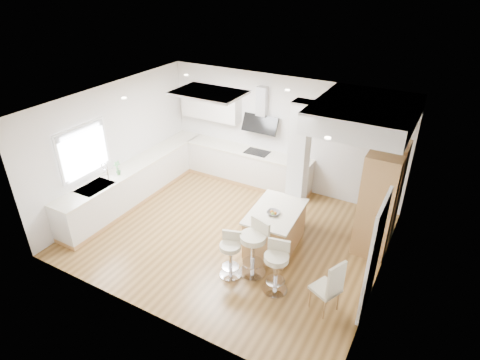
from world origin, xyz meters
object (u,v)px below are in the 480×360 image
Objects in this scene: peninsula at (275,228)px; bar_stool_c at (276,265)px; dining_chair at (330,286)px; bar_stool_b at (254,246)px; bar_stool_a at (231,253)px.

bar_stool_c is at bearing -67.92° from peninsula.
peninsula is 1.39× the size of dining_chair.
bar_stool_c is 0.96m from dining_chair.
bar_stool_b is 1.51m from dining_chair.
bar_stool_b reaches higher than peninsula.
bar_stool_b reaches higher than bar_stool_c.
bar_stool_b reaches higher than dining_chair.
peninsula is at bearing 56.16° from bar_stool_a.
bar_stool_a is 0.90× the size of bar_stool_c.
bar_stool_a is 1.83m from dining_chair.
bar_stool_b is 1.06× the size of dining_chair.
dining_chair is (1.49, -1.16, 0.13)m from peninsula.
bar_stool_a is 0.86× the size of dining_chair.
bar_stool_a is 0.88m from bar_stool_c.
bar_stool_c reaches higher than peninsula.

